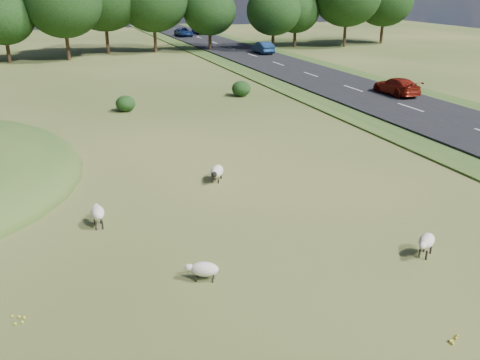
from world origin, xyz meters
name	(u,v)px	position (x,y,z in m)	size (l,w,h in m)	color
ground	(132,121)	(0.00, 20.00, 0.00)	(160.00, 160.00, 0.00)	#2F4E18
road	(320,79)	(20.00, 30.00, 0.12)	(8.00, 150.00, 0.25)	black
treeline	(71,3)	(-1.06, 55.44, 6.57)	(96.28, 14.66, 11.70)	black
shrubs	(97,98)	(-1.69, 25.77, 0.65)	(24.17, 6.20, 1.37)	black
sheep_0	(204,269)	(-1.39, -1.77, 0.41)	(1.15, 0.84, 0.64)	beige
sheep_2	(97,212)	(-4.11, 3.55, 0.60)	(0.53, 1.18, 0.86)	beige
sheep_4	(426,241)	(6.36, -2.91, 0.57)	(1.12, 0.95, 0.82)	beige
sheep_5	(217,172)	(1.83, 6.77, 0.49)	(1.06, 1.36, 0.77)	beige
car_1	(200,30)	(21.90, 78.43, 0.94)	(1.94, 4.78, 1.39)	navy
car_3	(184,32)	(18.10, 74.99, 0.95)	(2.32, 5.04, 1.40)	navy
car_4	(263,47)	(21.90, 49.22, 1.00)	(1.58, 4.53, 1.49)	navy
car_5	(396,86)	(21.90, 20.50, 0.94)	(1.93, 4.75, 1.38)	maroon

